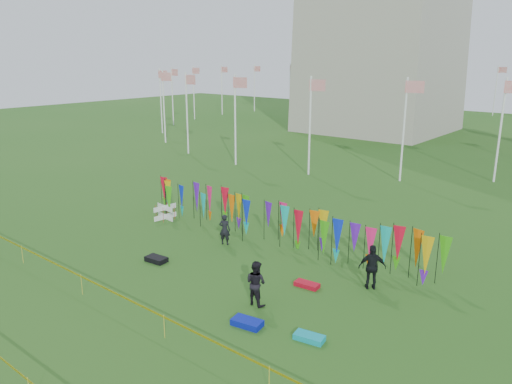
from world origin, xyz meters
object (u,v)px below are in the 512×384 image
Objects in this scene: person_mid at (256,283)px; person_right at (372,267)px; kite_bag_blue at (247,323)px; kite_bag_red at (307,285)px; kite_bag_teal at (309,337)px; box_kite at (165,212)px; person_left at (225,229)px; kite_bag_black at (156,259)px.

person_mid is 0.94× the size of person_right.
person_right reaches higher than person_mid.
person_mid reaches higher than kite_bag_blue.
kite_bag_red is at bearing 1.80° from person_right.
person_mid reaches higher than kite_bag_teal.
box_kite is 0.85× the size of kite_bag_teal.
box_kite reaches higher than kite_bag_teal.
box_kite is at bearing -21.99° from person_mid.
person_right is (8.29, 0.20, 0.16)m from person_left.
kite_bag_teal is (8.49, -4.82, -0.72)m from person_left.
kite_bag_blue is at bearing -88.73° from kite_bag_red.
person_mid reaches higher than box_kite.
person_right reaches higher than person_left.
box_kite is at bearing 135.61° from kite_bag_black.
kite_bag_red is at bearing -10.39° from box_kite.
person_left is at bearing -33.12° from person_right.
person_right is 1.74× the size of kite_bag_blue.
kite_bag_black is (-7.10, -2.35, 0.02)m from kite_bag_red.
kite_bag_teal is at bearing -6.31° from kite_bag_black.
kite_bag_blue reaches higher than kite_bag_red.
kite_bag_teal is at bearing 15.71° from kite_bag_blue.
person_right is at bearing 69.63° from kite_bag_blue.
kite_bag_red is at bearing 144.51° from person_left.
person_mid reaches higher than kite_bag_red.
person_right is at bearing -123.52° from person_mid.
kite_bag_red is 7.48m from kite_bag_black.
person_left is 1.46× the size of kite_bag_blue.
person_right is at bearing 36.27° from kite_bag_red.
person_right is 5.09m from kite_bag_teal.
kite_bag_blue is 4.05m from kite_bag_red.
kite_bag_black is (-1.00, -3.77, -0.70)m from person_left.
person_left is 1.56× the size of kite_bag_teal.
box_kite is 13.32m from kite_bag_blue.
kite_bag_red is at bearing 91.27° from kite_bag_blue.
kite_bag_red is at bearing 125.01° from kite_bag_teal.
person_left is 8.30m from person_right.
kite_bag_red is 1.00× the size of kite_bag_teal.
kite_bag_teal is (3.10, -0.83, -0.82)m from person_mid.
kite_bag_blue is at bearing -13.26° from kite_bag_black.
box_kite is 15.14m from kite_bag_teal.
person_mid is (10.99, -4.72, 0.47)m from box_kite.
kite_bag_black is at bearing -0.70° from person_mid.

